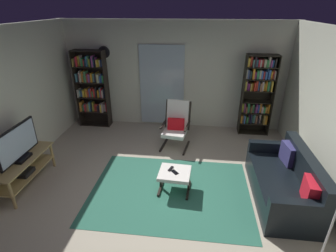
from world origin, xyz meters
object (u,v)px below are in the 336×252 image
bookshelf_near_tv (92,86)px  ottoman (175,175)px  lounge_armchair (176,123)px  bookshelf_near_sofa (257,93)px  cell_phone (175,172)px  tv_stand (24,168)px  wall_clock (104,52)px  television (18,145)px  leather_sofa (285,183)px  tv_remote (171,169)px

bookshelf_near_tv → ottoman: bookshelf_near_tv is taller
bookshelf_near_tv → lounge_armchair: bookshelf_near_tv is taller
bookshelf_near_sofa → cell_phone: 3.05m
tv_stand → wall_clock: size_ratio=4.44×
television → leather_sofa: bearing=2.1°
bookshelf_near_tv → lounge_armchair: 2.43m
tv_remote → cell_phone: tv_remote is taller
leather_sofa → tv_remote: bearing=178.1°
television → wall_clock: (0.61, 2.78, 1.05)m
ottoman → leather_sofa: bearing=0.3°
lounge_armchair → wall_clock: (-1.87, 1.05, 1.32)m
leather_sofa → bookshelf_near_sofa: bearing=92.2°
lounge_armchair → tv_stand: bearing=-145.1°
leather_sofa → cell_phone: (-1.79, -0.03, 0.07)m
lounge_armchair → ottoman: size_ratio=1.87×
tv_remote → bookshelf_near_tv: bearing=154.4°
leather_sofa → wall_clock: (-3.77, 2.61, 1.55)m
television → cell_phone: (2.59, 0.14, -0.43)m
television → cell_phone: television is taller
wall_clock → cell_phone: bearing=-53.1°
cell_phone → wall_clock: bearing=86.0°
lounge_armchair → bookshelf_near_tv: bearing=158.3°
television → tv_remote: 2.56m
television → bookshelf_near_tv: 2.62m
television → wall_clock: wall_clock is taller
tv_remote → lounge_armchair: bearing=112.5°
lounge_armchair → cell_phone: (0.12, -1.58, -0.16)m
leather_sofa → bookshelf_near_tv: bearing=149.4°
television → leather_sofa: size_ratio=0.55×
leather_sofa → ottoman: bearing=-179.7°
bookshelf_near_sofa → television: bearing=-148.8°
ottoman → cell_phone: bearing=-85.8°
lounge_armchair → bookshelf_near_sofa: bearing=25.7°
bookshelf_near_tv → wall_clock: 0.90m
leather_sofa → lounge_armchair: 2.47m
tv_stand → tv_remote: tv_stand is taller
bookshelf_near_tv → wall_clock: wall_clock is taller
leather_sofa → tv_remote: 1.87m
bookshelf_near_tv → tv_remote: size_ratio=13.37×
tv_stand → bookshelf_near_sofa: 5.06m
television → wall_clock: bearing=77.6°
cell_phone → wall_clock: (-1.98, 2.64, 1.48)m
tv_stand → ottoman: (2.59, 0.16, -0.04)m
leather_sofa → ottoman: size_ratio=3.19×
ottoman → wall_clock: 3.63m
tv_stand → cell_phone: 2.60m
tv_stand → lounge_armchair: size_ratio=1.26×
tv_stand → ottoman: tv_stand is taller
bookshelf_near_tv → wall_clock: size_ratio=6.64×
bookshelf_near_tv → lounge_armchair: size_ratio=1.88×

